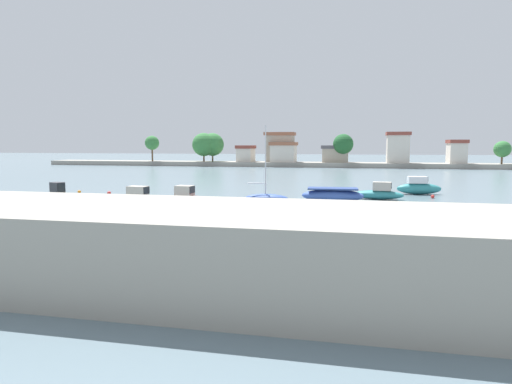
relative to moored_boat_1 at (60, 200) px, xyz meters
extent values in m
plane|color=slate|center=(10.66, -7.84, -0.67)|extent=(400.00, 400.00, 0.00)
cube|color=#9E998C|center=(10.66, -15.42, 0.70)|extent=(88.31, 6.33, 2.74)
ellipsoid|color=yellow|center=(0.03, -0.01, -0.13)|extent=(3.51, 2.22, 1.08)
cube|color=#333338|center=(-0.24, 0.09, 0.86)|extent=(1.15, 0.97, 0.91)
cube|color=black|center=(0.22, -0.08, 0.95)|extent=(0.29, 0.61, 0.63)
ellipsoid|color=#9E9EA3|center=(5.64, 0.78, -0.17)|extent=(3.86, 1.61, 1.01)
cube|color=#BCB2A3|center=(6.01, 0.73, 0.71)|extent=(1.56, 0.99, 0.75)
cube|color=black|center=(6.75, 0.65, 0.78)|extent=(0.16, 0.75, 0.52)
ellipsoid|color=#C63833|center=(8.79, 4.01, -0.29)|extent=(4.63, 2.08, 0.76)
cube|color=#BCB2A3|center=(8.39, 4.05, 0.48)|extent=(1.44, 1.15, 0.78)
cube|color=black|center=(9.06, 3.98, 0.56)|extent=(0.17, 0.92, 0.55)
ellipsoid|color=#3856A8|center=(14.60, 6.75, -0.31)|extent=(3.72, 1.40, 0.72)
cylinder|color=silver|center=(14.49, 6.75, 2.90)|extent=(0.10, 0.10, 5.71)
cylinder|color=#B7B7BC|center=(13.77, 6.79, 0.92)|extent=(1.65, 0.15, 0.08)
ellipsoid|color=#3856A8|center=(19.96, 8.23, -0.14)|extent=(5.25, 2.23, 1.07)
cube|color=navy|center=(19.96, 8.23, 0.46)|extent=(4.20, 1.87, 0.13)
ellipsoid|color=teal|center=(23.81, 10.96, -0.28)|extent=(4.48, 1.69, 0.79)
cube|color=#BCB2A3|center=(24.13, 10.93, 0.49)|extent=(1.63, 1.00, 0.75)
cube|color=black|center=(24.90, 10.86, 0.57)|extent=(0.15, 0.78, 0.52)
ellipsoid|color=teal|center=(27.93, 15.83, -0.13)|extent=(4.28, 1.66, 1.08)
cube|color=silver|center=(27.74, 15.81, 0.74)|extent=(1.83, 1.18, 0.65)
cube|color=black|center=(28.61, 15.88, 0.80)|extent=(0.16, 0.94, 0.46)
sphere|color=red|center=(9.32, -2.36, -0.46)|extent=(0.42, 0.42, 0.42)
sphere|color=red|center=(28.66, 12.63, -0.51)|extent=(0.33, 0.33, 0.33)
sphere|color=orange|center=(-4.80, 9.51, -0.51)|extent=(0.33, 0.33, 0.33)
sphere|color=red|center=(-1.17, 8.85, -0.49)|extent=(0.37, 0.37, 0.37)
sphere|color=orange|center=(26.10, 5.98, -0.50)|extent=(0.35, 0.35, 0.35)
cube|color=gray|center=(10.66, 66.94, -0.17)|extent=(118.95, 6.73, 0.99)
cube|color=beige|center=(-1.79, 67.66, 1.79)|extent=(3.33, 5.06, 2.94)
cube|color=brown|center=(-1.79, 67.66, 3.61)|extent=(3.66, 5.57, 0.70)
cube|color=#B2A38E|center=(5.94, 67.93, 3.24)|extent=(6.05, 3.86, 5.83)
cube|color=#995B42|center=(5.94, 67.93, 6.51)|extent=(6.65, 4.24, 0.70)
cube|color=beige|center=(6.88, 67.20, 2.15)|extent=(5.22, 5.27, 3.65)
cube|color=#995B42|center=(6.88, 67.20, 4.32)|extent=(5.75, 5.80, 0.70)
cube|color=#B2A38E|center=(18.11, 67.45, 1.79)|extent=(5.43, 3.54, 2.94)
cube|color=#565156|center=(18.11, 67.45, 3.61)|extent=(5.98, 3.89, 0.70)
cube|color=beige|center=(30.89, 66.83, 3.19)|extent=(4.37, 3.76, 5.73)
cube|color=brown|center=(30.89, 66.83, 6.40)|extent=(4.81, 4.13, 0.70)
cube|color=beige|center=(42.39, 67.12, 2.37)|extent=(3.25, 4.47, 4.10)
cube|color=brown|center=(42.39, 67.12, 4.77)|extent=(3.57, 4.92, 0.70)
cylinder|color=brown|center=(50.49, 65.92, 1.14)|extent=(0.36, 0.36, 1.64)
sphere|color=#387A3D|center=(50.49, 65.92, 3.24)|extent=(3.21, 3.21, 3.21)
cylinder|color=brown|center=(19.75, 66.15, 1.43)|extent=(0.36, 0.36, 2.22)
sphere|color=#235B2D|center=(19.75, 66.15, 4.24)|extent=(4.27, 4.27, 4.27)
cylinder|color=brown|center=(-9.61, 67.57, 1.19)|extent=(0.36, 0.36, 1.74)
sphere|color=#387A3D|center=(-9.61, 67.57, 4.15)|extent=(5.21, 5.21, 5.21)
cylinder|color=brown|center=(-11.27, 66.30, 1.18)|extent=(0.36, 0.36, 1.72)
sphere|color=#387A3D|center=(-11.27, 66.30, 4.14)|extent=(5.23, 5.23, 5.23)
cylinder|color=brown|center=(-23.60, 65.69, 1.78)|extent=(0.36, 0.36, 2.91)
sphere|color=#387A3D|center=(-23.60, 65.69, 4.54)|extent=(3.26, 3.26, 3.26)
camera|label=1|loc=(21.38, -29.01, 4.14)|focal=30.85mm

